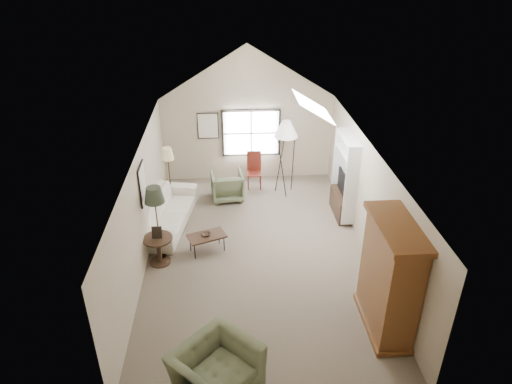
{
  "coord_description": "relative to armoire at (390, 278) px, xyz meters",
  "views": [
    {
      "loc": [
        -0.62,
        -8.6,
        6.26
      ],
      "look_at": [
        0.0,
        0.4,
        1.4
      ],
      "focal_mm": 32.0,
      "sensor_mm": 36.0,
      "label": 1
    }
  ],
  "objects": [
    {
      "name": "tv_panel",
      "position": [
        0.14,
        4.0,
        -0.18
      ],
      "size": [
        0.05,
        0.9,
        0.55
      ],
      "primitive_type": "cube",
      "color": "black",
      "rests_on": "media_console"
    },
    {
      "name": "media_console",
      "position": [
        0.14,
        4.0,
        -0.8
      ],
      "size": [
        0.34,
        1.18,
        0.6
      ],
      "primitive_type": "cube",
      "color": "#382316",
      "rests_on": "ground"
    },
    {
      "name": "dark_lamp",
      "position": [
        -4.38,
        2.41,
        -0.18
      ],
      "size": [
        0.51,
        0.51,
        1.83
      ],
      "primitive_type": null,
      "rotation": [
        0.0,
        0.0,
        -0.17
      ],
      "color": "black",
      "rests_on": "ground"
    },
    {
      "name": "side_chair",
      "position": [
        -2.03,
        5.73,
        -0.57
      ],
      "size": [
        0.43,
        0.43,
        1.06
      ],
      "primitive_type": "cube",
      "rotation": [
        0.0,
        0.0,
        -0.04
      ],
      "color": "maroon",
      "rests_on": "ground"
    },
    {
      "name": "armchair_near",
      "position": [
        -3.08,
        -1.2,
        -0.7
      ],
      "size": [
        1.64,
        1.64,
        0.81
      ],
      "primitive_type": "imported",
      "rotation": [
        0.0,
        0.0,
        0.79
      ],
      "color": "#575D41",
      "rests_on": "ground"
    },
    {
      "name": "coffee_table",
      "position": [
        -3.33,
        2.58,
        -0.88
      ],
      "size": [
        0.96,
        0.74,
        0.43
      ],
      "primitive_type": "cube",
      "rotation": [
        0.0,
        0.0,
        0.37
      ],
      "color": "#361F16",
      "rests_on": "ground"
    },
    {
      "name": "bowl",
      "position": [
        -3.33,
        2.58,
        -0.64
      ],
      "size": [
        0.26,
        0.26,
        0.05
      ],
      "primitive_type": "imported",
      "rotation": [
        0.0,
        0.0,
        0.37
      ],
      "color": "#3C2718",
      "rests_on": "coffee_table"
    },
    {
      "name": "wall_art",
      "position": [
        -4.06,
        4.34,
        0.63
      ],
      "size": [
        1.97,
        3.71,
        0.88
      ],
      "color": "black",
      "rests_on": "room_shell"
    },
    {
      "name": "skylight",
      "position": [
        -0.88,
        3.3,
        2.12
      ],
      "size": [
        0.8,
        1.2,
        0.52
      ],
      "primitive_type": null,
      "color": "white",
      "rests_on": "room_shell"
    },
    {
      "name": "armoire",
      "position": [
        0.0,
        0.0,
        0.0
      ],
      "size": [
        0.6,
        1.5,
        2.2
      ],
      "primitive_type": "cube",
      "color": "brown",
      "rests_on": "ground"
    },
    {
      "name": "window",
      "position": [
        -2.08,
        6.36,
        0.35
      ],
      "size": [
        1.72,
        0.08,
        1.42
      ],
      "primitive_type": "cube",
      "color": "black",
      "rests_on": "room_shell"
    },
    {
      "name": "room_shell",
      "position": [
        -2.18,
        2.4,
        2.11
      ],
      "size": [
        5.01,
        8.01,
        4.0
      ],
      "color": "#736552",
      "rests_on": "ground"
    },
    {
      "name": "tan_lamp",
      "position": [
        -4.38,
        5.01,
        -0.28
      ],
      "size": [
        0.38,
        0.38,
        1.64
      ],
      "primitive_type": null,
      "rotation": [
        0.0,
        0.0,
        -0.17
      ],
      "color": "tan",
      "rests_on": "ground"
    },
    {
      "name": "tv_alcove",
      "position": [
        0.16,
        4.0,
        0.05
      ],
      "size": [
        0.32,
        1.3,
        2.1
      ],
      "primitive_type": "cube",
      "color": "white",
      "rests_on": "ground"
    },
    {
      "name": "side_table",
      "position": [
        -4.38,
        2.21,
        -0.77
      ],
      "size": [
        0.76,
        0.76,
        0.66
      ],
      "primitive_type": "cylinder",
      "rotation": [
        0.0,
        0.0,
        -0.17
      ],
      "color": "#3A2417",
      "rests_on": "ground"
    },
    {
      "name": "tripod_lamp",
      "position": [
        -1.19,
        5.3,
        0.01
      ],
      "size": [
        0.85,
        0.85,
        2.22
      ],
      "primitive_type": null,
      "rotation": [
        0.0,
        0.0,
        -0.43
      ],
      "color": "silver",
      "rests_on": "ground"
    },
    {
      "name": "sofa",
      "position": [
        -4.38,
        3.81,
        -0.72
      ],
      "size": [
        1.46,
        2.76,
        0.77
      ],
      "primitive_type": "imported",
      "rotation": [
        0.0,
        0.0,
        1.4
      ],
      "color": "beige",
      "rests_on": "ground"
    },
    {
      "name": "armchair_far",
      "position": [
        -2.83,
        5.09,
        -0.7
      ],
      "size": [
        0.94,
        0.96,
        0.8
      ],
      "primitive_type": "imported",
      "rotation": [
        0.0,
        0.0,
        3.25
      ],
      "color": "#616B4A",
      "rests_on": "ground"
    }
  ]
}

